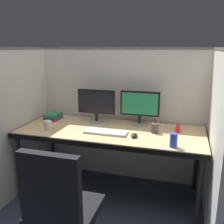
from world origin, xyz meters
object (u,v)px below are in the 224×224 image
object	(u,v)px
computer_mouse	(134,135)
pen_cup	(155,128)
desk	(110,135)
coffee_mug	(48,125)
monitor_right	(140,106)
keyboard_main	(106,132)
soda_can	(174,140)
book_stack	(53,116)
red_stapler	(178,128)
monitor_left	(96,104)

from	to	relation	value
computer_mouse	pen_cup	xyz separation A→B (m)	(0.17, 0.19, 0.03)
desk	pen_cup	size ratio (longest dim) A/B	12.12
pen_cup	coffee_mug	size ratio (longest dim) A/B	1.24
monitor_right	computer_mouse	xyz separation A→B (m)	(0.03, -0.41, -0.20)
desk	keyboard_main	size ratio (longest dim) A/B	4.42
monitor_right	soda_can	xyz separation A→B (m)	(0.40, -0.56, -0.15)
book_stack	red_stapler	bearing A→B (deg)	-0.15
desk	book_stack	distance (m)	0.80
keyboard_main	coffee_mug	bearing A→B (deg)	-173.95
keyboard_main	book_stack	world-z (taller)	book_stack
red_stapler	pen_cup	bearing A→B (deg)	-149.28
pen_cup	book_stack	bearing A→B (deg)	173.59
keyboard_main	book_stack	distance (m)	0.80
pen_cup	book_stack	distance (m)	1.22
coffee_mug	soda_can	world-z (taller)	soda_can
monitor_right	soda_can	distance (m)	0.70
monitor_left	monitor_right	bearing A→B (deg)	4.78
monitor_left	keyboard_main	xyz separation A→B (m)	(0.22, -0.34, -0.20)
monitor_left	computer_mouse	distance (m)	0.67
soda_can	monitor_left	bearing A→B (deg)	149.74
red_stapler	book_stack	xyz separation A→B (m)	(-1.44, 0.00, 0.01)
computer_mouse	monitor_right	bearing A→B (deg)	93.53
pen_cup	desk	bearing A→B (deg)	-172.75
monitor_right	soda_can	world-z (taller)	monitor_right
keyboard_main	coffee_mug	xyz separation A→B (m)	(-0.61, -0.06, 0.04)
keyboard_main	monitor_right	bearing A→B (deg)	54.85
desk	keyboard_main	distance (m)	0.12
computer_mouse	soda_can	distance (m)	0.40
monitor_right	desk	bearing A→B (deg)	-131.52
monitor_right	pen_cup	bearing A→B (deg)	-48.89
desk	coffee_mug	distance (m)	0.66
computer_mouse	red_stapler	distance (m)	0.51
monitor_left	keyboard_main	world-z (taller)	monitor_left
desk	computer_mouse	bearing A→B (deg)	-25.22
desk	pen_cup	bearing A→B (deg)	7.25
soda_can	pen_cup	bearing A→B (deg)	121.04
monitor_left	monitor_right	world-z (taller)	same
red_stapler	monitor_left	bearing A→B (deg)	176.65
coffee_mug	soda_can	distance (m)	1.28
keyboard_main	book_stack	xyz separation A→B (m)	(-0.75, 0.29, 0.03)
pen_cup	coffee_mug	xyz separation A→B (m)	(-1.08, -0.22, -0.00)
monitor_left	soda_can	xyz separation A→B (m)	(0.89, -0.52, -0.15)
monitor_right	red_stapler	world-z (taller)	monitor_right
monitor_right	coffee_mug	xyz separation A→B (m)	(-0.88, -0.45, -0.17)
keyboard_main	desk	bearing A→B (deg)	79.64
coffee_mug	red_stapler	size ratio (longest dim) A/B	0.84
book_stack	computer_mouse	bearing A→B (deg)	-17.26
pen_cup	red_stapler	bearing A→B (deg)	30.72
keyboard_main	red_stapler	bearing A→B (deg)	22.67
keyboard_main	red_stapler	world-z (taller)	red_stapler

